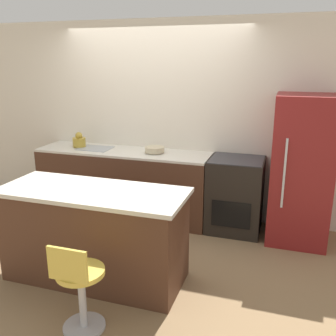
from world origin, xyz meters
name	(u,v)px	position (x,y,z in m)	size (l,w,h in m)	color
ground_plane	(140,227)	(0.00, 0.00, 0.00)	(14.00, 14.00, 0.00)	#8E704C
wall_back	(156,120)	(0.00, 0.67, 1.30)	(8.00, 0.06, 2.60)	silver
back_counter	(124,183)	(-0.35, 0.33, 0.46)	(2.36, 0.62, 0.93)	#4C2D1E
kitchen_island	(94,234)	(0.03, -1.20, 0.46)	(1.79, 0.72, 0.92)	#4C2D1E
oven_range	(235,195)	(1.17, 0.33, 0.46)	(0.66, 0.63, 0.93)	black
refrigerator	(301,170)	(1.91, 0.29, 0.86)	(0.67, 0.71, 1.72)	maroon
stool_chair	(80,288)	(0.29, -1.93, 0.38)	(0.38, 0.38, 0.79)	#B7B7BC
kettle	(79,141)	(-1.02, 0.34, 1.01)	(0.18, 0.18, 0.20)	#B29333
mixing_bowl	(155,150)	(0.09, 0.34, 0.96)	(0.25, 0.25, 0.07)	#C1B28E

